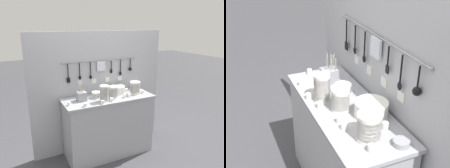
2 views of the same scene
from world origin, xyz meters
The scene contains 17 objects.
counter centered at (0.00, 0.00, 0.45)m, with size 1.31×0.51×0.89m.
back_wall centered at (0.00, 0.29, 0.91)m, with size 2.11×0.09×1.81m.
bowl_stack_back_corner centered at (-0.12, -0.12, 1.00)m, with size 0.12×0.12×0.22m.
bowl_stack_wide_centre centered at (-0.16, 0.06, 0.94)m, with size 0.13×0.13×0.08m.
bowl_stack_tall_left centered at (0.43, -0.02, 0.99)m, with size 0.15×0.15×0.19m.
bowl_stack_short_front centered at (0.06, -0.05, 0.98)m, with size 0.13×0.13×0.17m.
plate_stack centered at (0.20, 0.12, 0.95)m, with size 0.23×0.23×0.11m.
steel_mixing_bowl centered at (0.56, 0.13, 0.91)m, with size 0.10×0.10×0.04m.
cutlery_caddy centered at (-0.39, 0.04, 0.96)m, with size 0.13×0.13×0.26m.
cup_front_left centered at (0.28, -0.12, 0.92)m, with size 0.05×0.05×0.05m.
cup_centre centered at (0.37, 0.13, 0.92)m, with size 0.05×0.05×0.05m.
cup_edge_far centered at (-0.03, -0.17, 0.92)m, with size 0.05×0.05×0.05m.
cup_mid_row centered at (0.54, -0.06, 0.92)m, with size 0.05×0.05×0.05m.
cup_back_right centered at (-0.59, -0.07, 0.92)m, with size 0.05×0.05×0.05m.
cup_front_right centered at (0.20, -0.12, 0.92)m, with size 0.05×0.05×0.05m.
cup_edge_near centered at (-0.18, -0.21, 0.92)m, with size 0.05×0.05×0.05m.
cup_back_left centered at (-0.42, -0.20, 0.92)m, with size 0.05×0.05×0.05m.
Camera 2 is at (1.79, -0.80, 2.10)m, focal length 50.00 mm.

